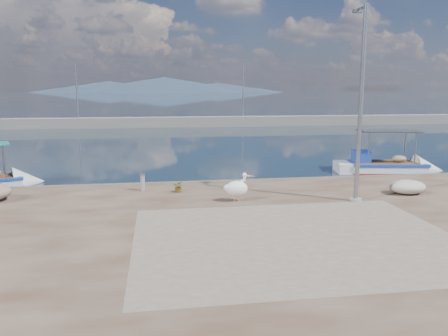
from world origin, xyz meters
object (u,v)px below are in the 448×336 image
boat_right (385,168)px  bollard_near (143,181)px  lamp_post (360,112)px  pelican (237,188)px

boat_right → bollard_near: bearing=-150.6°
bollard_near → lamp_post: bearing=-20.1°
bollard_near → pelican: bearing=-33.3°
pelican → lamp_post: lamp_post is taller
boat_right → pelican: 12.05m
pelican → bollard_near: 4.19m
boat_right → bollard_near: size_ratio=8.30×
pelican → bollard_near: bearing=148.8°
boat_right → lamp_post: (-5.39, -7.61, 3.58)m
boat_right → lamp_post: bearing=-115.5°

